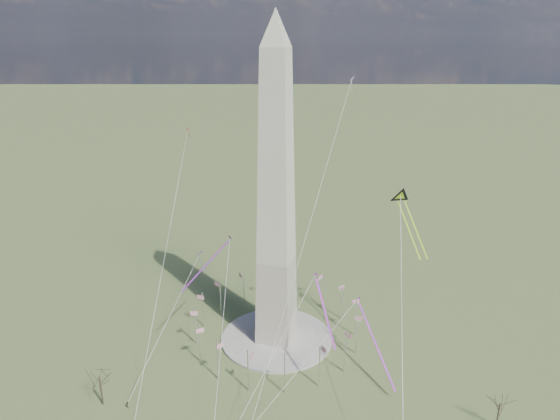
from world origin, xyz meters
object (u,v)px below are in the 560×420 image
(washington_monument, at_px, (276,200))
(kite_delta_black, at_px, (402,200))
(tree_near, at_px, (500,402))
(person_west, at_px, (128,405))

(washington_monument, distance_m, kite_delta_black, 36.69)
(washington_monument, bearing_deg, kite_delta_black, 14.64)
(tree_near, bearing_deg, person_west, -166.91)
(washington_monument, bearing_deg, tree_near, -17.40)
(washington_monument, xyz_separation_m, kite_delta_black, (35.50, 9.27, 0.42))
(person_west, bearing_deg, washington_monument, -106.44)
(washington_monument, relative_size, tree_near, 9.09)
(tree_near, height_order, person_west, tree_near)
(person_west, bearing_deg, kite_delta_black, -123.69)
(tree_near, bearing_deg, kite_delta_black, 134.76)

